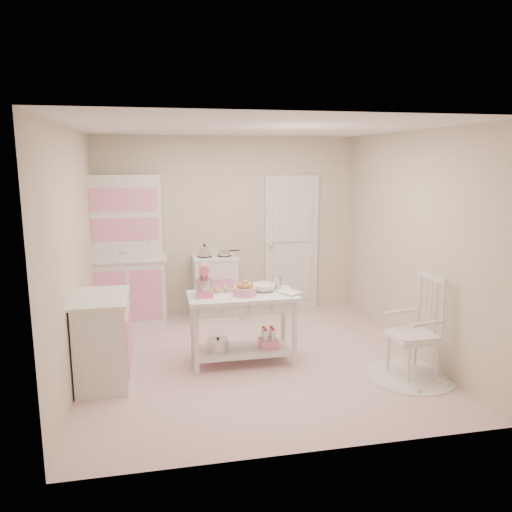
{
  "coord_description": "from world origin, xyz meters",
  "views": [
    {
      "loc": [
        -1.08,
        -5.31,
        2.27
      ],
      "look_at": [
        0.11,
        0.46,
        1.13
      ],
      "focal_mm": 35.0,
      "sensor_mm": 36.0,
      "label": 1
    }
  ],
  "objects_px": {
    "rocking_chair": "(414,327)",
    "bread_basket": "(245,291)",
    "hutch": "(127,250)",
    "work_table": "(242,328)",
    "stand_mixer": "(204,281)",
    "base_cabinet": "(103,340)",
    "stove": "(215,287)"
  },
  "relations": [
    {
      "from": "rocking_chair",
      "to": "bread_basket",
      "type": "distance_m",
      "value": 1.83
    },
    {
      "from": "work_table",
      "to": "stove",
      "type": "bearing_deg",
      "value": 93.68
    },
    {
      "from": "hutch",
      "to": "rocking_chair",
      "type": "relative_size",
      "value": 1.89
    },
    {
      "from": "rocking_chair",
      "to": "bread_basket",
      "type": "xyz_separation_m",
      "value": [
        -1.66,
        0.7,
        0.3
      ]
    },
    {
      "from": "stove",
      "to": "base_cabinet",
      "type": "xyz_separation_m",
      "value": [
        -1.38,
        -1.87,
        0.0
      ]
    },
    {
      "from": "hutch",
      "to": "work_table",
      "type": "xyz_separation_m",
      "value": [
        1.31,
        -1.7,
        -0.64
      ]
    },
    {
      "from": "rocking_chair",
      "to": "bread_basket",
      "type": "relative_size",
      "value": 4.4
    },
    {
      "from": "work_table",
      "to": "stand_mixer",
      "type": "distance_m",
      "value": 0.71
    },
    {
      "from": "hutch",
      "to": "rocking_chair",
      "type": "bearing_deg",
      "value": -39.32
    },
    {
      "from": "base_cabinet",
      "to": "rocking_chair",
      "type": "height_order",
      "value": "rocking_chair"
    },
    {
      "from": "work_table",
      "to": "stand_mixer",
      "type": "bearing_deg",
      "value": 177.27
    },
    {
      "from": "hutch",
      "to": "stand_mixer",
      "type": "xyz_separation_m",
      "value": [
        0.89,
        -1.68,
        -0.07
      ]
    },
    {
      "from": "base_cabinet",
      "to": "hutch",
      "type": "bearing_deg",
      "value": 84.69
    },
    {
      "from": "bread_basket",
      "to": "rocking_chair",
      "type": "bearing_deg",
      "value": -22.81
    },
    {
      "from": "hutch",
      "to": "stand_mixer",
      "type": "relative_size",
      "value": 6.12
    },
    {
      "from": "base_cabinet",
      "to": "bread_basket",
      "type": "distance_m",
      "value": 1.56
    },
    {
      "from": "base_cabinet",
      "to": "stand_mixer",
      "type": "relative_size",
      "value": 2.71
    },
    {
      "from": "stove",
      "to": "rocking_chair",
      "type": "xyz_separation_m",
      "value": [
        1.79,
        -2.4,
        0.09
      ]
    },
    {
      "from": "rocking_chair",
      "to": "work_table",
      "type": "xyz_separation_m",
      "value": [
        -1.68,
        0.75,
        -0.15
      ]
    },
    {
      "from": "hutch",
      "to": "rocking_chair",
      "type": "xyz_separation_m",
      "value": [
        2.99,
        -2.45,
        -0.49
      ]
    },
    {
      "from": "base_cabinet",
      "to": "bread_basket",
      "type": "bearing_deg",
      "value": 6.34
    },
    {
      "from": "base_cabinet",
      "to": "bread_basket",
      "type": "relative_size",
      "value": 3.68
    },
    {
      "from": "rocking_chair",
      "to": "work_table",
      "type": "bearing_deg",
      "value": 145.81
    },
    {
      "from": "stove",
      "to": "work_table",
      "type": "relative_size",
      "value": 0.77
    },
    {
      "from": "work_table",
      "to": "bread_basket",
      "type": "relative_size",
      "value": 4.8
    },
    {
      "from": "hutch",
      "to": "stove",
      "type": "bearing_deg",
      "value": -2.39
    },
    {
      "from": "rocking_chair",
      "to": "stand_mixer",
      "type": "distance_m",
      "value": 2.28
    },
    {
      "from": "hutch",
      "to": "stove",
      "type": "distance_m",
      "value": 1.33
    },
    {
      "from": "hutch",
      "to": "stand_mixer",
      "type": "height_order",
      "value": "hutch"
    },
    {
      "from": "stove",
      "to": "work_table",
      "type": "bearing_deg",
      "value": -86.32
    },
    {
      "from": "hutch",
      "to": "work_table",
      "type": "distance_m",
      "value": 2.24
    },
    {
      "from": "stand_mixer",
      "to": "bread_basket",
      "type": "relative_size",
      "value": 1.36
    }
  ]
}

